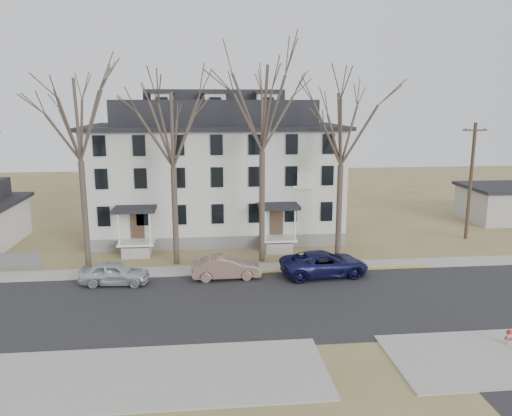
{
  "coord_description": "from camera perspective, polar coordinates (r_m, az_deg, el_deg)",
  "views": [
    {
      "loc": [
        -2.92,
        -23.92,
        10.99
      ],
      "look_at": [
        0.5,
        9.0,
        4.02
      ],
      "focal_mm": 35.0,
      "sensor_mm": 36.0,
      "label": 1
    }
  ],
  "objects": [
    {
      "name": "main_road",
      "position": [
        28.3,
        0.47,
        -10.96
      ],
      "size": [
        120.0,
        10.0,
        0.04
      ],
      "primitive_type": "cube",
      "color": "#27272A",
      "rests_on": "ground"
    },
    {
      "name": "far_sidewalk",
      "position": [
        33.88,
        -0.67,
        -7.04
      ],
      "size": [
        120.0,
        2.0,
        0.08
      ],
      "primitive_type": "cube",
      "color": "#A09F97",
      "rests_on": "ground"
    },
    {
      "name": "fire_hydrant",
      "position": [
        26.4,
        26.89,
        -13.11
      ],
      "size": [
        0.33,
        0.32,
        0.81
      ],
      "color": "#B7B7BA",
      "rests_on": "ground"
    },
    {
      "name": "car_navy",
      "position": [
        32.75,
        7.81,
        -6.38
      ],
      "size": [
        5.88,
        3.12,
        1.57
      ],
      "primitive_type": "imported",
      "rotation": [
        0.0,
        0.0,
        1.66
      ],
      "color": "#131541",
      "rests_on": "ground"
    },
    {
      "name": "car_silver",
      "position": [
        32.14,
        -15.85,
        -7.22
      ],
      "size": [
        4.34,
        2.03,
        1.44
      ],
      "primitive_type": "imported",
      "rotation": [
        0.0,
        0.0,
        1.49
      ],
      "color": "silver",
      "rests_on": "ground"
    },
    {
      "name": "tree_center",
      "position": [
        33.94,
        0.72,
        12.05
      ],
      "size": [
        9.0,
        9.0,
        14.7
      ],
      "color": "#473B31",
      "rests_on": "ground"
    },
    {
      "name": "near_sidewalk_left",
      "position": [
        22.46,
        -19.17,
        -18.12
      ],
      "size": [
        20.0,
        5.0,
        0.08
      ],
      "primitive_type": "cube",
      "color": "#A09F97",
      "rests_on": "ground"
    },
    {
      "name": "tree_mid_left",
      "position": [
        33.81,
        -9.58,
        9.37
      ],
      "size": [
        7.8,
        7.8,
        12.74
      ],
      "color": "#473B31",
      "rests_on": "ground"
    },
    {
      "name": "distant_building",
      "position": [
        53.4,
        26.99,
        0.53
      ],
      "size": [
        8.5,
        6.5,
        3.35
      ],
      "color": "#A09F97",
      "rests_on": "ground"
    },
    {
      "name": "yellow_curb",
      "position": [
        33.85,
        8.0,
        -7.18
      ],
      "size": [
        14.0,
        0.25,
        0.06
      ],
      "primitive_type": "cube",
      "color": "gold",
      "rests_on": "ground"
    },
    {
      "name": "boarding_house",
      "position": [
        42.26,
        -4.64,
        4.22
      ],
      "size": [
        20.8,
        12.36,
        12.05
      ],
      "color": "slate",
      "rests_on": "ground"
    },
    {
      "name": "tree_far_left",
      "position": [
        34.68,
        -19.72,
        10.14
      ],
      "size": [
        8.4,
        8.4,
        13.72
      ],
      "color": "#473B31",
      "rests_on": "ground"
    },
    {
      "name": "bicycle_left",
      "position": [
        38.06,
        -14.1,
        -4.55
      ],
      "size": [
        1.78,
        1.47,
        0.91
      ],
      "primitive_type": "imported",
      "rotation": [
        0.0,
        0.0,
        0.99
      ],
      "color": "black",
      "rests_on": "ground"
    },
    {
      "name": "ground",
      "position": [
        26.48,
        0.96,
        -12.63
      ],
      "size": [
        120.0,
        120.0,
        0.0
      ],
      "primitive_type": "plane",
      "color": "olive",
      "rests_on": "ground"
    },
    {
      "name": "tree_mid_right",
      "position": [
        35.03,
        9.81,
        9.45
      ],
      "size": [
        7.8,
        7.8,
        12.74
      ],
      "color": "#473B31",
      "rests_on": "ground"
    },
    {
      "name": "utility_pole_far",
      "position": [
        43.97,
        23.33,
        2.96
      ],
      "size": [
        2.0,
        0.28,
        9.5
      ],
      "color": "#3D3023",
      "rests_on": "ground"
    },
    {
      "name": "car_tan",
      "position": [
        32.01,
        -3.45,
        -6.84
      ],
      "size": [
        4.43,
        1.69,
        1.44
      ],
      "primitive_type": "imported",
      "rotation": [
        0.0,
        0.0,
        1.61
      ],
      "color": "#836355",
      "rests_on": "ground"
    }
  ]
}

